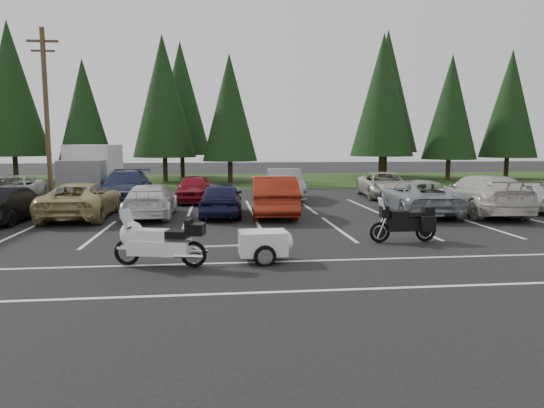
{
  "coord_description": "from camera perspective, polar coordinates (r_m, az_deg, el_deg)",
  "views": [
    {
      "loc": [
        -0.97,
        -15.41,
        3.0
      ],
      "look_at": [
        0.71,
        -0.5,
        1.1
      ],
      "focal_mm": 32.0,
      "sensor_mm": 36.0,
      "label": 1
    }
  ],
  "objects": [
    {
      "name": "touring_motorcycle",
      "position": [
        12.09,
        -13.1,
        -3.89
      ],
      "size": [
        2.69,
        1.37,
        1.43
      ],
      "primitive_type": null,
      "rotation": [
        0.0,
        0.0,
        -0.24
      ],
      "color": "white",
      "rests_on": "ground"
    },
    {
      "name": "utility_pole",
      "position": [
        28.91,
        -25.01,
        9.91
      ],
      "size": [
        1.6,
        0.26,
        9.0
      ],
      "color": "#473321",
      "rests_on": "ground"
    },
    {
      "name": "car_near_7",
      "position": [
        22.33,
        23.45,
        1.05
      ],
      "size": [
        2.81,
        5.93,
        1.67
      ],
      "primitive_type": "imported",
      "rotation": [
        0.0,
        0.0,
        3.06
      ],
      "color": "beige",
      "rests_on": "ground"
    },
    {
      "name": "car_near_8",
      "position": [
        24.34,
        28.25,
        0.87
      ],
      "size": [
        1.84,
        4.06,
        1.35
      ],
      "primitive_type": "imported",
      "rotation": [
        0.0,
        0.0,
        3.08
      ],
      "color": "#B4B3B9",
      "rests_on": "ground"
    },
    {
      "name": "car_far_4",
      "position": [
        27.42,
        13.09,
        2.2
      ],
      "size": [
        2.83,
        5.25,
        1.4
      ],
      "primitive_type": "imported",
      "rotation": [
        0.0,
        0.0,
        -0.1
      ],
      "color": "#B4B0A5",
      "rests_on": "ground"
    },
    {
      "name": "adventure_motorcycle",
      "position": [
        15.19,
        15.18,
        -1.77
      ],
      "size": [
        2.3,
        0.83,
        1.4
      ],
      "primitive_type": null,
      "rotation": [
        0.0,
        0.0,
        0.01
      ],
      "color": "black",
      "rests_on": "ground"
    },
    {
      "name": "conifer_2",
      "position": [
        41.25,
        -28.41,
        11.85
      ],
      "size": [
        5.1,
        5.1,
        11.89
      ],
      "color": "#332316",
      "rests_on": "ground"
    },
    {
      "name": "conifer_8",
      "position": [
        45.05,
        26.22,
        10.51
      ],
      "size": [
        4.53,
        4.53,
        10.56
      ],
      "color": "#332316",
      "rests_on": "ground"
    },
    {
      "name": "box_truck",
      "position": [
        28.83,
        -20.57,
        3.66
      ],
      "size": [
        2.4,
        5.6,
        2.9
      ],
      "primitive_type": null,
      "color": "silver",
      "rests_on": "ground"
    },
    {
      "name": "car_far_1",
      "position": [
        25.51,
        -16.81,
        1.97
      ],
      "size": [
        2.5,
        5.66,
        1.62
      ],
      "primitive_type": "imported",
      "rotation": [
        0.0,
        0.0,
        0.04
      ],
      "color": "#1C2547",
      "rests_on": "ground"
    },
    {
      "name": "car_near_6",
      "position": [
        21.38,
        16.8,
        0.8
      ],
      "size": [
        2.96,
        5.48,
        1.46
      ],
      "primitive_type": "imported",
      "rotation": [
        0.0,
        0.0,
        3.04
      ],
      "color": "gray",
      "rests_on": "ground"
    },
    {
      "name": "car_near_5",
      "position": [
        20.15,
        0.15,
        1.02
      ],
      "size": [
        1.99,
        5.11,
        1.66
      ],
      "primitive_type": "imported",
      "rotation": [
        0.0,
        0.0,
        3.09
      ],
      "color": "maroon",
      "rests_on": "ground"
    },
    {
      "name": "conifer_3",
      "position": [
        38.1,
        -21.25,
        10.14
      ],
      "size": [
        3.87,
        3.87,
        9.02
      ],
      "color": "#332316",
      "rests_on": "ground"
    },
    {
      "name": "car_near_4",
      "position": [
        20.07,
        -5.97,
        0.63
      ],
      "size": [
        1.89,
        4.29,
        1.43
      ],
      "primitive_type": "imported",
      "rotation": [
        0.0,
        0.0,
        3.09
      ],
      "color": "#161939",
      "rests_on": "ground"
    },
    {
      "name": "conifer_5",
      "position": [
        37.12,
        -5.01,
        11.24
      ],
      "size": [
        4.14,
        4.14,
        9.63
      ],
      "color": "#332316",
      "rests_on": "ground"
    },
    {
      "name": "cargo_trailer",
      "position": [
        12.32,
        -1.1,
        -4.98
      ],
      "size": [
        1.76,
        1.03,
        0.8
      ],
      "primitive_type": null,
      "rotation": [
        0.0,
        0.0,
        0.03
      ],
      "color": "white",
      "rests_on": "ground"
    },
    {
      "name": "car_far_3",
      "position": [
        25.51,
        1.49,
        2.29
      ],
      "size": [
        1.96,
        5.03,
        1.63
      ],
      "primitive_type": "imported",
      "rotation": [
        0.0,
        0.0,
        -0.05
      ],
      "color": "gray",
      "rests_on": "ground"
    },
    {
      "name": "car_near_2",
      "position": [
        20.93,
        -21.47,
        0.44
      ],
      "size": [
        2.4,
        5.18,
        1.44
      ],
      "primitive_type": "imported",
      "rotation": [
        0.0,
        0.0,
        3.14
      ],
      "color": "tan",
      "rests_on": "ground"
    },
    {
      "name": "conifer_back_b",
      "position": [
        43.19,
        -10.66,
        12.09
      ],
      "size": [
        4.97,
        4.97,
        11.58
      ],
      "color": "#332316",
      "rests_on": "ground"
    },
    {
      "name": "lake_water",
      "position": [
        70.65,
        -2.39,
        4.77
      ],
      "size": [
        70.0,
        50.0,
        0.02
      ],
      "primitive_type": "cube",
      "color": "slate",
      "rests_on": "ground"
    },
    {
      "name": "conifer_7",
      "position": [
        41.64,
        20.29,
        10.64
      ],
      "size": [
        4.27,
        4.27,
        9.94
      ],
      "color": "#332316",
      "rests_on": "ground"
    },
    {
      "name": "conifer_4",
      "position": [
        38.69,
        -12.67,
        12.27
      ],
      "size": [
        4.8,
        4.8,
        11.17
      ],
      "color": "#332316",
      "rests_on": "ground"
    },
    {
      "name": "conifer_6",
      "position": [
        39.87,
        12.9,
        12.37
      ],
      "size": [
        4.93,
        4.93,
        11.48
      ],
      "color": "#332316",
      "rests_on": "ground"
    },
    {
      "name": "car_near_1",
      "position": [
        20.99,
        -28.56,
        -0.04
      ],
      "size": [
        1.67,
        4.18,
        1.35
      ],
      "primitive_type": "imported",
      "rotation": [
        0.0,
        0.0,
        3.08
      ],
      "color": "black",
      "rests_on": "ground"
    },
    {
      "name": "conifer_back_c",
      "position": [
        45.01,
        13.37,
        12.74
      ],
      "size": [
        5.5,
        5.5,
        12.81
      ],
      "color": "#332316",
      "rests_on": "ground"
    },
    {
      "name": "car_near_3",
      "position": [
        20.27,
        -14.09,
        0.39
      ],
      "size": [
        1.88,
        4.62,
        1.34
      ],
      "primitive_type": "imported",
      "rotation": [
        0.0,
        0.0,
        3.14
      ],
      "color": "silver",
      "rests_on": "ground"
    },
    {
      "name": "car_far_2",
      "position": [
        25.06,
        -9.15,
        1.83
      ],
      "size": [
        1.94,
        4.18,
        1.39
      ],
      "primitive_type": "imported",
      "rotation": [
        0.0,
        0.0,
        -0.08
      ],
      "color": "maroon",
      "rests_on": "ground"
    },
    {
      "name": "ground",
      "position": [
        15.73,
        -2.78,
        -3.8
      ],
      "size": [
        120.0,
        120.0,
        0.0
      ],
      "primitive_type": "plane",
      "color": "black",
      "rests_on": "ground"
    },
    {
      "name": "stall_markings",
      "position": [
        17.7,
        -3.2,
        -2.55
      ],
      "size": [
        32.0,
        16.0,
        0.01
      ],
      "primitive_type": "cube",
      "color": "silver",
      "rests_on": "ground"
    },
    {
      "name": "car_far_0",
      "position": [
        27.41,
        -28.24,
        1.51
      ],
      "size": [
        2.71,
        5.13,
        1.37
      ],
      "primitive_type": "imported",
      "rotation": [
        0.0,
        0.0,
        0.09
      ],
      "color": "silver",
      "rests_on": "ground"
    },
    {
      "name": "grass_strip",
      "position": [
        39.54,
        -5.01,
        2.83
      ],
      "size": [
        80.0,
        16.0,
        0.01
      ],
      "primitive_type": "cube",
      "color": "#1D3611",
      "rests_on": "ground"
    }
  ]
}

